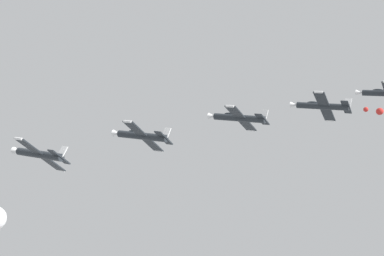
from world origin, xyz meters
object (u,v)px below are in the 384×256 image
Objects in this scene: airplane_left_outer at (238,118)px; airplane_right_outer at (321,106)px; airplane_left_inner at (39,154)px; airplane_right_inner at (141,136)px.

airplane_right_outer is at bearing -38.81° from airplane_left_outer.
airplane_left_inner is at bearing 140.68° from airplane_right_outer.
airplane_left_inner is 31.15m from airplane_left_outer.
airplane_left_inner is 1.00× the size of airplane_left_outer.
airplane_left_outer reaches higher than airplane_left_inner.
airplane_right_inner reaches higher than airplane_left_inner.
airplane_left_inner is 14.97m from airplane_right_inner.
airplane_left_outer is (12.51, -10.03, 2.13)m from airplane_right_inner.
airplane_left_outer is 15.69m from airplane_right_outer.
airplane_left_outer is at bearing -39.57° from airplane_left_inner.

